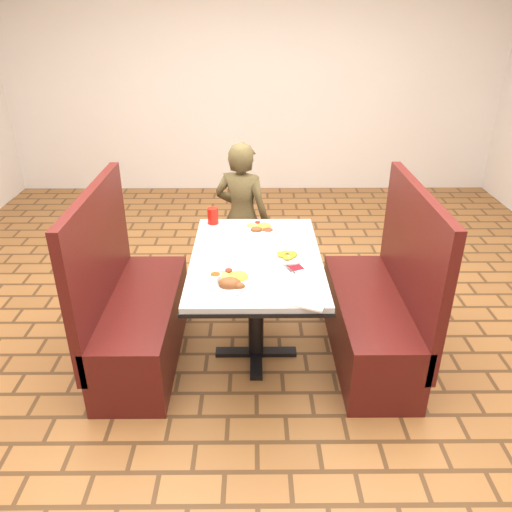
# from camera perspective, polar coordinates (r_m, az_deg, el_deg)

# --- Properties ---
(room) EXTENTS (7.00, 7.04, 2.82)m
(room) POSITION_cam_1_polar(r_m,az_deg,el_deg) (2.76, 0.00, 22.09)
(room) COLOR #9D6433
(room) RESTS_ON ground
(dining_table) EXTENTS (0.81, 1.21, 0.75)m
(dining_table) POSITION_cam_1_polar(r_m,az_deg,el_deg) (3.12, 0.00, -1.58)
(dining_table) COLOR #B6B8BB
(dining_table) RESTS_ON ground
(booth_bench_left) EXTENTS (0.47, 1.20, 1.17)m
(booth_bench_left) POSITION_cam_1_polar(r_m,az_deg,el_deg) (3.38, -13.75, -6.44)
(booth_bench_left) COLOR #531613
(booth_bench_left) RESTS_ON ground
(booth_bench_right) EXTENTS (0.47, 1.20, 1.17)m
(booth_bench_right) POSITION_cam_1_polar(r_m,az_deg,el_deg) (3.39, 13.70, -6.33)
(booth_bench_right) COLOR #531613
(booth_bench_right) RESTS_ON ground
(diner_person) EXTENTS (0.52, 0.42, 1.22)m
(diner_person) POSITION_cam_1_polar(r_m,az_deg,el_deg) (4.03, -1.62, 4.46)
(diner_person) COLOR brown
(diner_person) RESTS_ON ground
(near_dinner_plate) EXTENTS (0.29, 0.29, 0.09)m
(near_dinner_plate) POSITION_cam_1_polar(r_m,az_deg,el_deg) (2.77, -2.87, -2.54)
(near_dinner_plate) COLOR white
(near_dinner_plate) RESTS_ON dining_table
(far_dinner_plate) EXTENTS (0.25, 0.25, 0.06)m
(far_dinner_plate) POSITION_cam_1_polar(r_m,az_deg,el_deg) (3.44, 0.50, 3.36)
(far_dinner_plate) COLOR white
(far_dinner_plate) RESTS_ON dining_table
(plantain_plate) EXTENTS (0.20, 0.20, 0.03)m
(plantain_plate) POSITION_cam_1_polar(r_m,az_deg,el_deg) (3.05, 3.74, -0.06)
(plantain_plate) COLOR white
(plantain_plate) RESTS_ON dining_table
(maroon_napkin) EXTENTS (0.12, 0.12, 0.00)m
(maroon_napkin) POSITION_cam_1_polar(r_m,az_deg,el_deg) (2.96, 4.34, -1.24)
(maroon_napkin) COLOR maroon
(maroon_napkin) RESTS_ON dining_table
(spoon_utensil) EXTENTS (0.07, 0.13, 0.00)m
(spoon_utensil) POSITION_cam_1_polar(r_m,az_deg,el_deg) (2.93, 3.82, -1.45)
(spoon_utensil) COLOR silver
(spoon_utensil) RESTS_ON dining_table
(red_tumbler) EXTENTS (0.08, 0.08, 0.11)m
(red_tumbler) POSITION_cam_1_polar(r_m,az_deg,el_deg) (3.55, -4.95, 4.60)
(red_tumbler) COLOR red
(red_tumbler) RESTS_ON dining_table
(paper_napkin) EXTENTS (0.24, 0.21, 0.01)m
(paper_napkin) POSITION_cam_1_polar(r_m,az_deg,el_deg) (2.62, 5.88, -5.12)
(paper_napkin) COLOR white
(paper_napkin) RESTS_ON dining_table
(knife_utensil) EXTENTS (0.04, 0.18, 0.00)m
(knife_utensil) POSITION_cam_1_polar(r_m,az_deg,el_deg) (2.75, -1.99, -3.21)
(knife_utensil) COLOR silver
(knife_utensil) RESTS_ON dining_table
(fork_utensil) EXTENTS (0.02, 0.16, 0.00)m
(fork_utensil) POSITION_cam_1_polar(r_m,az_deg,el_deg) (2.72, -2.19, -3.65)
(fork_utensil) COLOR #BABBBF
(fork_utensil) RESTS_ON dining_table
(lettuce_shreds) EXTENTS (0.28, 0.32, 0.00)m
(lettuce_shreds) POSITION_cam_1_polar(r_m,az_deg,el_deg) (3.13, 0.72, 0.51)
(lettuce_shreds) COLOR #86AE45
(lettuce_shreds) RESTS_ON dining_table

